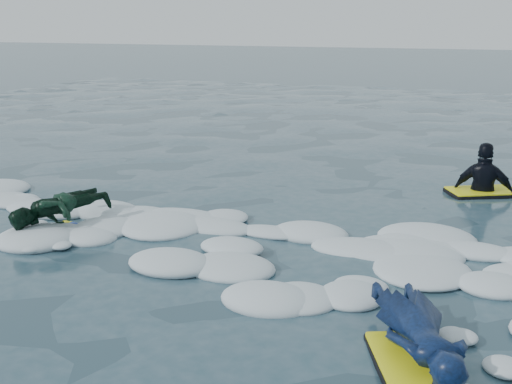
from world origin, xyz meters
TOP-DOWN VIEW (x-y plane):
  - ground at (0.00, 0.00)m, footprint 120.00×120.00m
  - foam_band at (0.00, 1.03)m, footprint 12.00×3.10m
  - prone_woman_unit at (3.00, -1.05)m, footprint 1.25×1.78m
  - prone_child_unit at (-1.89, 0.62)m, footprint 1.16×1.50m
  - waiting_rider_unit at (3.30, 4.66)m, footprint 1.30×1.10m

SIDE VIEW (x-z plane):
  - ground at x=0.00m, z-range 0.00..0.00m
  - foam_band at x=0.00m, z-range -0.15..0.15m
  - waiting_rider_unit at x=3.30m, z-range -0.85..0.86m
  - prone_woman_unit at x=3.00m, z-range 0.01..0.44m
  - prone_child_unit at x=-1.89m, z-range 0.01..0.54m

